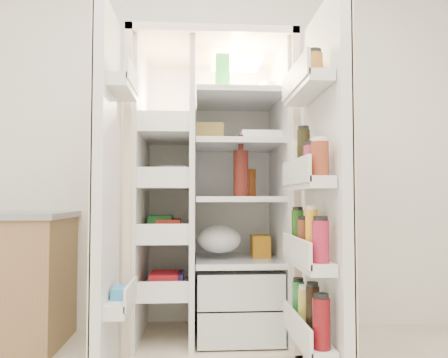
{
  "coord_description": "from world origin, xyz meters",
  "views": [
    {
      "loc": [
        0.04,
        -0.93,
        0.89
      ],
      "look_at": [
        0.18,
        1.25,
        0.98
      ],
      "focal_mm": 34.0,
      "sensor_mm": 36.0,
      "label": 1
    }
  ],
  "objects": [
    {
      "name": "wall_back",
      "position": [
        0.0,
        2.0,
        1.35
      ],
      "size": [
        4.0,
        0.02,
        2.7
      ],
      "primitive_type": "cube",
      "color": "white",
      "rests_on": "floor"
    },
    {
      "name": "refrigerator",
      "position": [
        0.14,
        1.65,
        0.74
      ],
      "size": [
        0.92,
        0.7,
        1.8
      ],
      "color": "beige",
      "rests_on": "floor"
    },
    {
      "name": "freezer_door",
      "position": [
        -0.38,
        1.05,
        0.89
      ],
      "size": [
        0.15,
        0.4,
        1.72
      ],
      "color": "silver",
      "rests_on": "floor"
    },
    {
      "name": "fridge_door",
      "position": [
        0.6,
        0.96,
        0.87
      ],
      "size": [
        0.17,
        0.58,
        1.72
      ],
      "color": "silver",
      "rests_on": "floor"
    }
  ]
}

